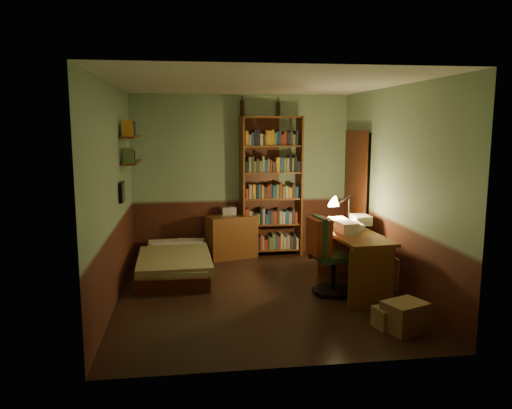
{
  "coord_description": "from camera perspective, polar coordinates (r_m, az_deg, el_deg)",
  "views": [
    {
      "loc": [
        -0.87,
        -6.03,
        2.11
      ],
      "look_at": [
        0.0,
        0.25,
        1.1
      ],
      "focal_mm": 35.0,
      "sensor_mm": 36.0,
      "label": 1
    }
  ],
  "objects": [
    {
      "name": "wall_right",
      "position": [
        6.63,
        15.55,
        1.7
      ],
      "size": [
        0.02,
        4.0,
        2.6
      ],
      "primitive_type": "cube",
      "color": "gray",
      "rests_on": "ground"
    },
    {
      "name": "bottle_left",
      "position": [
        8.05,
        -1.58,
        10.96
      ],
      "size": [
        0.09,
        0.09,
        0.25
      ],
      "primitive_type": "cylinder",
      "rotation": [
        0.0,
        0.0,
        0.38
      ],
      "color": "black",
      "rests_on": "bookshelf"
    },
    {
      "name": "wall_back",
      "position": [
        8.13,
        -1.71,
        3.32
      ],
      "size": [
        3.5,
        0.02,
        2.6
      ],
      "primitive_type": "cube",
      "color": "gray",
      "rests_on": "ground"
    },
    {
      "name": "cardboard_box_b",
      "position": [
        5.57,
        15.01,
        -12.35
      ],
      "size": [
        0.34,
        0.3,
        0.21
      ],
      "primitive_type": "cube",
      "rotation": [
        0.0,
        0.0,
        0.19
      ],
      "color": "olive",
      "rests_on": "ground"
    },
    {
      "name": "mini_stereo",
      "position": [
        8.07,
        -3.18,
        -0.71
      ],
      "size": [
        0.26,
        0.22,
        0.13
      ],
      "primitive_type": "cube",
      "rotation": [
        0.0,
        0.0,
        0.17
      ],
      "color": "#B2B2B7",
      "rests_on": "dresser"
    },
    {
      "name": "bottle_right",
      "position": [
        8.13,
        2.58,
        10.86
      ],
      "size": [
        0.07,
        0.07,
        0.23
      ],
      "primitive_type": "cylinder",
      "rotation": [
        0.0,
        0.0,
        0.15
      ],
      "color": "black",
      "rests_on": "bookshelf"
    },
    {
      "name": "wall_shelf_upper",
      "position": [
        7.18,
        -14.16,
        7.5
      ],
      "size": [
        0.2,
        0.9,
        0.03
      ],
      "primitive_type": "cube",
      "color": "brown",
      "rests_on": "wall_left"
    },
    {
      "name": "office_chair",
      "position": [
        6.38,
        8.87,
        -6.08
      ],
      "size": [
        0.5,
        0.45,
        0.92
      ],
      "primitive_type": "cube",
      "rotation": [
        0.0,
        0.0,
        0.11
      ],
      "color": "#294E2C",
      "rests_on": "ground"
    },
    {
      "name": "desk_lamp",
      "position": [
        7.01,
        10.58,
        0.2
      ],
      "size": [
        0.22,
        0.22,
        0.59
      ],
      "primitive_type": "cone",
      "rotation": [
        0.0,
        0.0,
        0.3
      ],
      "color": "black",
      "rests_on": "desk"
    },
    {
      "name": "door_trim",
      "position": [
        7.85,
        11.21,
        0.74
      ],
      "size": [
        0.02,
        0.98,
        2.08
      ],
      "primitive_type": "cube",
      "color": "#3E1A0B",
      "rests_on": "ground"
    },
    {
      "name": "wall_left",
      "position": [
        6.15,
        -16.13,
        1.12
      ],
      "size": [
        0.02,
        4.0,
        2.6
      ],
      "primitive_type": "cube",
      "color": "gray",
      "rests_on": "ground"
    },
    {
      "name": "wall_front",
      "position": [
        4.2,
        4.25,
        -2.11
      ],
      "size": [
        3.5,
        0.02,
        2.6
      ],
      "primitive_type": "cube",
      "color": "gray",
      "rests_on": "ground"
    },
    {
      "name": "doorway",
      "position": [
        7.86,
        11.45,
        0.74
      ],
      "size": [
        0.06,
        0.9,
        2.0
      ],
      "primitive_type": "cube",
      "color": "black",
      "rests_on": "ground"
    },
    {
      "name": "desk",
      "position": [
        6.57,
        10.92,
        -6.41
      ],
      "size": [
        0.7,
        1.45,
        0.75
      ],
      "primitive_type": "cube",
      "rotation": [
        0.0,
        0.0,
        0.08
      ],
      "color": "brown",
      "rests_on": "ground"
    },
    {
      "name": "wall_shelf_lower",
      "position": [
        7.19,
        -14.06,
        4.71
      ],
      "size": [
        0.2,
        0.9,
        0.03
      ],
      "primitive_type": "cube",
      "color": "brown",
      "rests_on": "wall_left"
    },
    {
      "name": "paper_stack",
      "position": [
        7.05,
        11.9,
        -1.72
      ],
      "size": [
        0.23,
        0.31,
        0.12
      ],
      "primitive_type": "cube",
      "rotation": [
        0.0,
        0.0,
        -0.02
      ],
      "color": "silver",
      "rests_on": "desk"
    },
    {
      "name": "bed",
      "position": [
        7.25,
        -9.27,
        -5.84
      ],
      "size": [
        0.98,
        1.79,
        0.53
      ],
      "primitive_type": "cube",
      "rotation": [
        0.0,
        0.0,
        -0.02
      ],
      "color": "olive",
      "rests_on": "ground"
    },
    {
      "name": "dresser",
      "position": [
        8.03,
        -2.8,
        -3.7
      ],
      "size": [
        0.85,
        0.59,
        0.68
      ],
      "primitive_type": "cube",
      "rotation": [
        0.0,
        0.0,
        0.3
      ],
      "color": "brown",
      "rests_on": "ground"
    },
    {
      "name": "ceiling",
      "position": [
        6.12,
        0.33,
        13.73
      ],
      "size": [
        3.5,
        4.0,
        0.02
      ],
      "primitive_type": "cube",
      "color": "silver",
      "rests_on": "wall_back"
    },
    {
      "name": "framed_picture",
      "position": [
        6.74,
        -15.06,
        1.41
      ],
      "size": [
        0.04,
        0.32,
        0.26
      ],
      "primitive_type": "cube",
      "color": "black",
      "rests_on": "wall_left"
    },
    {
      "name": "floor",
      "position": [
        6.45,
        0.31,
        -10.13
      ],
      "size": [
        3.5,
        4.0,
        0.02
      ],
      "primitive_type": "cube",
      "color": "black",
      "rests_on": "ground"
    },
    {
      "name": "red_jacket",
      "position": [
        6.39,
        7.49,
        0.28
      ],
      "size": [
        0.27,
        0.41,
        0.45
      ],
      "primitive_type": "cube",
      "rotation": [
        0.0,
        0.0,
        0.18
      ],
      "color": "#A73F23",
      "rests_on": "office_chair"
    },
    {
      "name": "cardboard_box_a",
      "position": [
        5.51,
        16.65,
        -12.15
      ],
      "size": [
        0.5,
        0.46,
        0.31
      ],
      "primitive_type": "cube",
      "rotation": [
        0.0,
        0.0,
        0.38
      ],
      "color": "olive",
      "rests_on": "ground"
    },
    {
      "name": "bookshelf",
      "position": [
        8.06,
        1.71,
        2.03
      ],
      "size": [
        1.0,
        0.42,
        2.25
      ],
      "primitive_type": "cube",
      "rotation": [
        0.0,
        0.0,
        0.12
      ],
      "color": "brown",
      "rests_on": "ground"
    }
  ]
}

